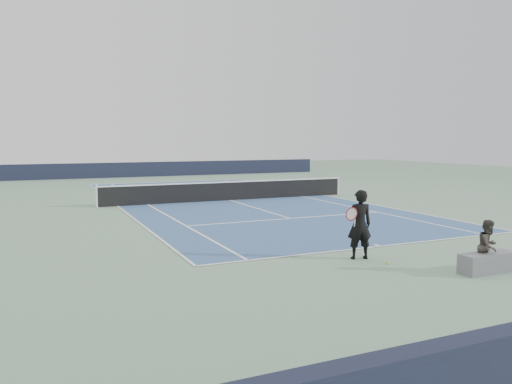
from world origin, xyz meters
name	(u,v)px	position (x,y,z in m)	size (l,w,h in m)	color
ground	(230,200)	(0.00, 0.00, 0.00)	(80.00, 80.00, 0.00)	gray
court_surface	(230,200)	(0.00, 0.00, 0.01)	(10.97, 23.77, 0.01)	#375683
tennis_net	(230,190)	(0.00, 0.00, 0.50)	(12.90, 0.10, 1.07)	silver
windscreen_far	(152,169)	(0.00, 17.88, 0.60)	(30.00, 0.25, 1.20)	black
tennis_player	(359,224)	(-1.44, -12.82, 0.89)	(0.83, 0.63, 1.77)	black
tennis_ball	(388,263)	(-1.13, -13.58, 0.03)	(0.07, 0.07, 0.07)	#BDE32E
spectator_bench	(488,254)	(0.46, -15.12, 0.43)	(1.49, 0.80, 1.22)	slate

